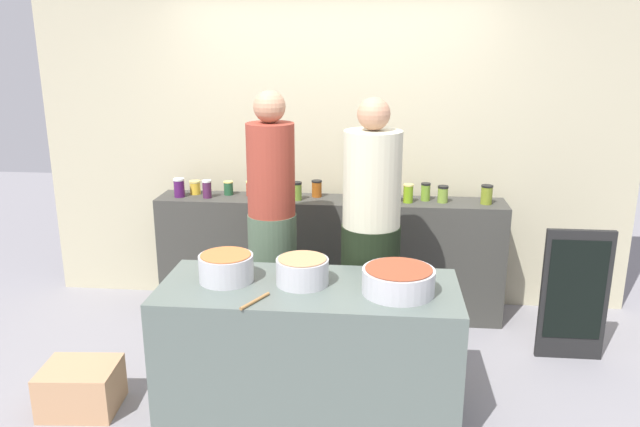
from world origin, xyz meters
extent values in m
plane|color=gray|center=(0.00, 0.00, 0.00)|extent=(12.00, 12.00, 0.00)
cube|color=#B9B190|center=(0.00, 1.45, 1.50)|extent=(4.80, 0.12, 3.00)
cube|color=#3A3934|center=(0.00, 1.10, 0.48)|extent=(2.70, 0.36, 0.95)
cube|color=#55615B|center=(0.00, -0.30, 0.40)|extent=(1.70, 0.70, 0.81)
cylinder|color=#47164F|center=(-1.18, 1.06, 1.02)|extent=(0.08, 0.08, 0.13)
cylinder|color=silver|center=(-1.18, 1.06, 1.09)|extent=(0.09, 0.09, 0.02)
cylinder|color=gold|center=(-1.08, 1.16, 1.00)|extent=(0.08, 0.08, 0.09)
cylinder|color=#D6C666|center=(-1.08, 1.16, 1.05)|extent=(0.09, 0.09, 0.01)
cylinder|color=#4B2044|center=(-0.96, 1.05, 1.01)|extent=(0.07, 0.07, 0.13)
cylinder|color=silver|center=(-0.96, 1.05, 1.09)|extent=(0.07, 0.07, 0.01)
cylinder|color=#21512F|center=(-0.81, 1.16, 1.00)|extent=(0.07, 0.07, 0.10)
cylinder|color=#D6C666|center=(-0.81, 1.16, 1.06)|extent=(0.08, 0.08, 0.01)
cylinder|color=red|center=(-0.63, 1.16, 1.00)|extent=(0.08, 0.08, 0.11)
cylinder|color=#D6C666|center=(-0.63, 1.16, 1.06)|extent=(0.08, 0.08, 0.01)
cylinder|color=orange|center=(-0.40, 1.14, 1.01)|extent=(0.08, 0.08, 0.11)
cylinder|color=#D6C666|center=(-0.40, 1.14, 1.07)|extent=(0.08, 0.08, 0.01)
cylinder|color=olive|center=(-0.25, 1.05, 1.01)|extent=(0.08, 0.08, 0.13)
cylinder|color=black|center=(-0.25, 1.05, 1.09)|extent=(0.08, 0.08, 0.02)
cylinder|color=#914714|center=(-0.11, 1.17, 1.01)|extent=(0.08, 0.08, 0.12)
cylinder|color=black|center=(-0.11, 1.17, 1.08)|extent=(0.08, 0.08, 0.01)
cylinder|color=#5F9437|center=(0.17, 1.09, 1.01)|extent=(0.07, 0.07, 0.11)
cylinder|color=#D6C666|center=(0.17, 1.09, 1.07)|extent=(0.07, 0.07, 0.02)
cylinder|color=#AC3116|center=(0.30, 1.11, 1.01)|extent=(0.07, 0.07, 0.12)
cylinder|color=black|center=(0.30, 1.11, 1.07)|extent=(0.08, 0.08, 0.01)
cylinder|color=#CF5C14|center=(0.50, 1.07, 1.02)|extent=(0.08, 0.08, 0.13)
cylinder|color=#D6C666|center=(0.50, 1.07, 1.09)|extent=(0.08, 0.08, 0.01)
cylinder|color=#6D991A|center=(0.60, 1.06, 1.02)|extent=(0.07, 0.07, 0.13)
cylinder|color=#D6C666|center=(0.60, 1.06, 1.09)|extent=(0.08, 0.08, 0.01)
cylinder|color=olive|center=(0.74, 1.14, 1.01)|extent=(0.07, 0.07, 0.12)
cylinder|color=black|center=(0.74, 1.14, 1.08)|extent=(0.07, 0.07, 0.01)
cylinder|color=olive|center=(0.86, 1.09, 1.01)|extent=(0.08, 0.08, 0.11)
cylinder|color=black|center=(0.86, 1.09, 1.07)|extent=(0.08, 0.08, 0.02)
cylinder|color=olive|center=(1.19, 1.08, 1.02)|extent=(0.08, 0.08, 0.13)
cylinder|color=black|center=(1.19, 1.08, 1.09)|extent=(0.09, 0.09, 0.01)
cylinder|color=#B7B7BC|center=(-0.48, -0.26, 0.88)|extent=(0.31, 0.31, 0.15)
cylinder|color=#BF6735|center=(-0.48, -0.26, 0.97)|extent=(0.29, 0.29, 0.00)
cylinder|color=#B7B7BC|center=(-0.04, -0.27, 0.88)|extent=(0.30, 0.30, 0.15)
cylinder|color=tan|center=(-0.04, -0.27, 0.96)|extent=(0.28, 0.28, 0.00)
cylinder|color=#B7B7BC|center=(0.50, -0.35, 0.88)|extent=(0.40, 0.40, 0.14)
cylinder|color=brown|center=(0.50, -0.35, 0.95)|extent=(0.37, 0.37, 0.00)
cylinder|color=#9E703D|center=(-0.26, -0.55, 0.82)|extent=(0.12, 0.22, 0.02)
cylinder|color=#475A45|center=(-0.34, 0.44, 0.50)|extent=(0.33, 0.33, 1.01)
cylinder|color=maroon|center=(-0.34, 0.44, 1.32)|extent=(0.32, 0.32, 0.62)
sphere|color=tan|center=(-0.34, 0.44, 1.73)|extent=(0.21, 0.21, 0.21)
cylinder|color=black|center=(0.34, 0.28, 0.50)|extent=(0.38, 0.38, 1.00)
cylinder|color=beige|center=(0.34, 0.28, 1.30)|extent=(0.37, 0.37, 0.61)
sphere|color=tan|center=(0.34, 0.28, 1.71)|extent=(0.20, 0.20, 0.20)
cube|color=tan|center=(-1.37, -0.41, 0.14)|extent=(0.46, 0.39, 0.28)
cube|color=black|center=(1.73, 0.52, 0.47)|extent=(0.45, 0.04, 0.93)
cube|color=black|center=(1.73, 0.50, 0.51)|extent=(0.38, 0.01, 0.71)
camera|label=1|loc=(0.38, -3.54, 2.17)|focal=34.90mm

